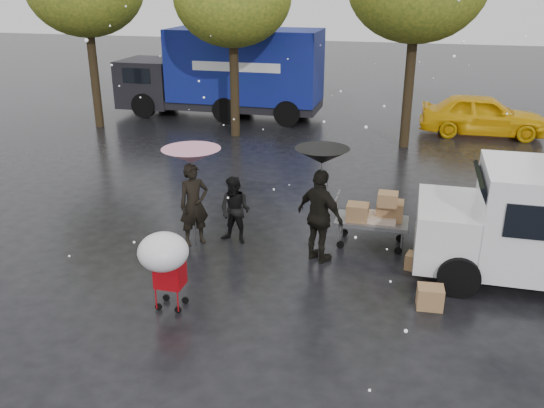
% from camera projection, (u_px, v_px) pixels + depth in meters
% --- Properties ---
extents(ground, '(90.00, 90.00, 0.00)m').
position_uv_depth(ground, '(250.00, 273.00, 11.14)').
color(ground, black).
rests_on(ground, ground).
extents(person_pink, '(0.76, 0.75, 1.77)m').
position_uv_depth(person_pink, '(194.00, 204.00, 12.10)').
color(person_pink, black).
rests_on(person_pink, ground).
extents(person_middle, '(0.80, 0.68, 1.47)m').
position_uv_depth(person_middle, '(235.00, 210.00, 12.20)').
color(person_middle, black).
rests_on(person_middle, ground).
extents(person_black, '(1.20, 0.99, 1.91)m').
position_uv_depth(person_black, '(320.00, 216.00, 11.31)').
color(person_black, black).
rests_on(person_black, ground).
extents(umbrella_pink, '(1.22, 1.22, 2.11)m').
position_uv_depth(umbrella_pink, '(191.00, 156.00, 11.71)').
color(umbrella_pink, '#4C4C4C').
rests_on(umbrella_pink, ground).
extents(umbrella_black, '(1.04, 1.04, 2.34)m').
position_uv_depth(umbrella_black, '(322.00, 156.00, 10.86)').
color(umbrella_black, '#4C4C4C').
rests_on(umbrella_black, ground).
extents(vendor_cart, '(1.52, 0.80, 1.27)m').
position_uv_depth(vendor_cart, '(376.00, 214.00, 12.03)').
color(vendor_cart, slate).
rests_on(vendor_cart, ground).
extents(shopping_cart, '(0.84, 0.84, 1.46)m').
position_uv_depth(shopping_cart, '(164.00, 256.00, 9.47)').
color(shopping_cart, '#B80A12').
rests_on(shopping_cart, ground).
extents(blue_truck, '(8.30, 2.60, 3.50)m').
position_uv_depth(blue_truck, '(226.00, 73.00, 23.30)').
color(blue_truck, navy).
rests_on(blue_truck, ground).
extents(box_ground_near, '(0.46, 0.38, 0.40)m').
position_uv_depth(box_ground_near, '(430.00, 297.00, 9.91)').
color(box_ground_near, brown).
rests_on(box_ground_near, ground).
extents(box_ground_far, '(0.47, 0.40, 0.32)m').
position_uv_depth(box_ground_far, '(417.00, 262.00, 11.23)').
color(box_ground_far, brown).
rests_on(box_ground_far, ground).
extents(yellow_taxi, '(4.41, 1.87, 1.49)m').
position_uv_depth(yellow_taxi, '(482.00, 115.00, 20.74)').
color(yellow_taxi, yellow).
rests_on(yellow_taxi, ground).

